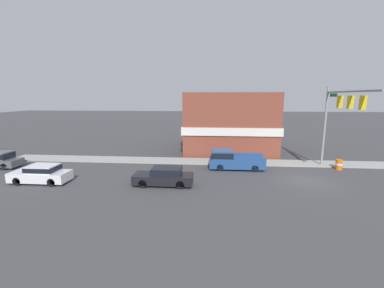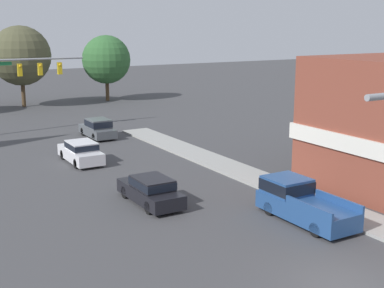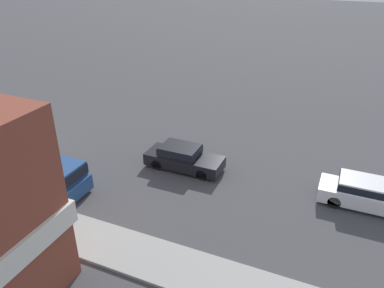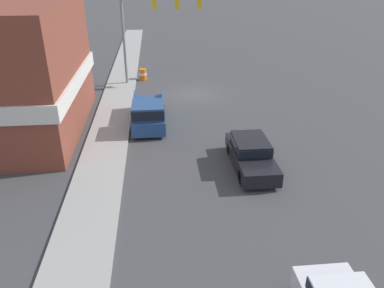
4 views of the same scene
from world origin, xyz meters
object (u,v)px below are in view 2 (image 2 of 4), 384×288
object	(u,v)px
car_lead	(151,190)
pickup_truck_parked	(299,201)
car_second_ahead	(81,151)
car_oncoming	(98,128)

from	to	relation	value
car_lead	pickup_truck_parked	size ratio (longest dim) A/B	0.89
car_second_ahead	car_lead	bearing A→B (deg)	-88.46
car_second_ahead	car_oncoming	bearing A→B (deg)	61.30
car_lead	car_second_ahead	distance (m)	10.08
car_oncoming	car_second_ahead	distance (m)	8.26
pickup_truck_parked	car_oncoming	bearing A→B (deg)	93.56
car_lead	car_oncoming	size ratio (longest dim) A/B	1.06
car_lead	pickup_truck_parked	bearing A→B (deg)	-47.60
car_second_ahead	pickup_truck_parked	world-z (taller)	pickup_truck_parked
car_lead	car_oncoming	xyz separation A→B (m)	(3.70, 17.32, 0.06)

